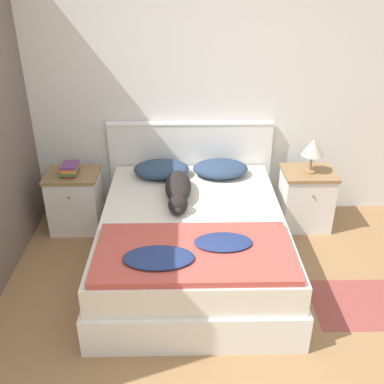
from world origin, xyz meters
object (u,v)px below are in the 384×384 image
Objects in this scene: bed at (192,242)px; nightstand_right at (306,199)px; nightstand_left at (75,201)px; dog at (178,189)px; pillow_right at (220,169)px; book_stack at (70,169)px; table_lamp at (313,148)px; pillow_left at (161,169)px.

bed is 3.30× the size of nightstand_right.
nightstand_left is 0.76× the size of dog.
pillow_right is 0.68× the size of dog.
pillow_right is 2.36× the size of book_stack.
table_lamp is (1.23, 0.38, 0.21)m from dog.
book_stack is at bearing 159.57° from dog.
pillow_right is 1.58× the size of table_lamp.
bed is at bearing -111.00° from pillow_right.
nightstand_right is 1.43m from pillow_left.
pillow_right is (-0.84, 0.05, 0.31)m from nightstand_right.
nightstand_right is 2.26m from book_stack.
nightstand_right is at bearing 90.00° from table_lamp.
bed is 0.85m from pillow_right.
pillow_left is at bearing 180.00° from pillow_right.
nightstand_right is 0.76× the size of dog.
table_lamp reaches higher than bed.
pillow_right is (1.39, 0.05, 0.31)m from nightstand_left.
book_stack is at bearing -174.89° from pillow_left.
bed is 0.85m from pillow_left.
book_stack is at bearing -179.33° from nightstand_right.
pillow_right is 0.60m from dog.
book_stack reaches higher than pillow_left.
pillow_left is at bearing 111.00° from bed.
nightstand_left is at bearing -178.00° from pillow_right.
nightstand_right is (1.11, 0.68, 0.03)m from bed.
pillow_right is 1.40m from book_stack.
nightstand_left is at bearing 86.87° from book_stack.
dog is 3.47× the size of book_stack.
dog is 1.31m from table_lamp.
dog reaches higher than nightstand_left.
nightstand_left is at bearing 179.61° from table_lamp.
dog is at bearing 112.68° from bed.
bed is at bearing -31.26° from nightstand_left.
nightstand_right is 1.12× the size of pillow_right.
bed is 1.30m from nightstand_left.
pillow_left is 2.36× the size of book_stack.
book_stack reaches higher than pillow_right.
book_stack is (-1.00, 0.37, 0.03)m from dog.
dog reaches higher than pillow_left.
table_lamp reaches higher than nightstand_left.
pillow_left is 0.56m from pillow_right.
nightstand_left is at bearing 180.00° from nightstand_right.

